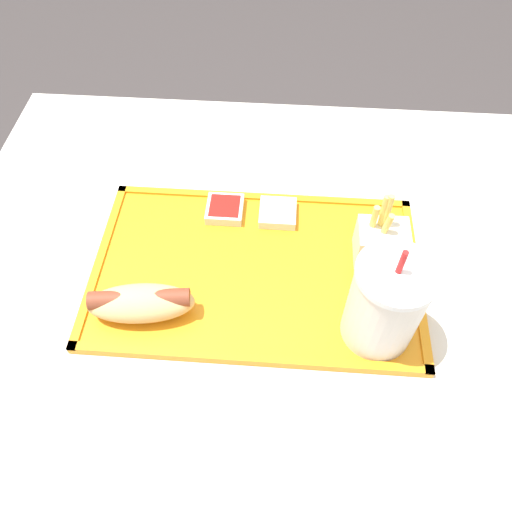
# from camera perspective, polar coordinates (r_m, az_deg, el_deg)

# --- Properties ---
(ground_plane) EXTENTS (8.00, 8.00, 0.00)m
(ground_plane) POSITION_cam_1_polar(r_m,az_deg,el_deg) (1.41, 2.09, -20.43)
(ground_plane) COLOR #383333
(dining_table) EXTENTS (1.03, 0.82, 0.76)m
(dining_table) POSITION_cam_1_polar(r_m,az_deg,el_deg) (1.05, 2.72, -14.62)
(dining_table) COLOR beige
(dining_table) RESTS_ON ground_plane
(food_tray) EXTENTS (0.46, 0.29, 0.01)m
(food_tray) POSITION_cam_1_polar(r_m,az_deg,el_deg) (0.72, -0.00, -1.65)
(food_tray) COLOR orange
(food_tray) RESTS_ON dining_table
(soda_cup) EXTENTS (0.09, 0.09, 0.17)m
(soda_cup) POSITION_cam_1_polar(r_m,az_deg,el_deg) (0.62, 14.58, -5.25)
(soda_cup) COLOR silver
(soda_cup) RESTS_ON food_tray
(hot_dog_far) EXTENTS (0.15, 0.07, 0.05)m
(hot_dog_far) POSITION_cam_1_polar(r_m,az_deg,el_deg) (0.67, -13.04, -5.21)
(hot_dog_far) COLOR #DBB270
(hot_dog_far) RESTS_ON food_tray
(fries_carton) EXTENTS (0.07, 0.06, 0.11)m
(fries_carton) POSITION_cam_1_polar(r_m,az_deg,el_deg) (0.72, 14.11, 1.63)
(fries_carton) COLOR silver
(fries_carton) RESTS_ON food_tray
(sauce_cup_mayo) EXTENTS (0.06, 0.06, 0.02)m
(sauce_cup_mayo) POSITION_cam_1_polar(r_m,az_deg,el_deg) (0.77, 2.50, 4.99)
(sauce_cup_mayo) COLOR silver
(sauce_cup_mayo) RESTS_ON food_tray
(sauce_cup_ketchup) EXTENTS (0.06, 0.06, 0.02)m
(sauce_cup_ketchup) POSITION_cam_1_polar(r_m,az_deg,el_deg) (0.77, -3.59, 5.41)
(sauce_cup_ketchup) COLOR silver
(sauce_cup_ketchup) RESTS_ON food_tray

